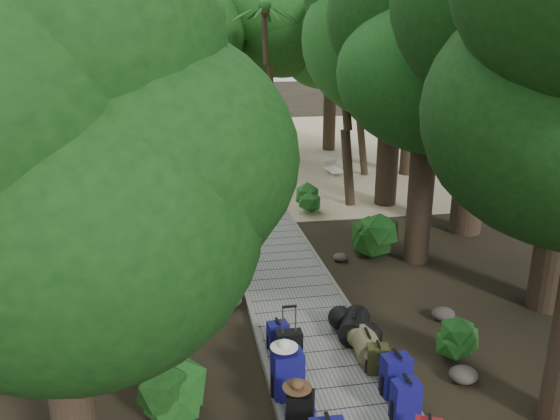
{
  "coord_description": "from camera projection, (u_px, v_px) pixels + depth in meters",
  "views": [
    {
      "loc": [
        -2.13,
        -9.76,
        5.12
      ],
      "look_at": [
        0.26,
        3.16,
        1.0
      ],
      "focal_mm": 35.0,
      "sensor_mm": 36.0,
      "label": 1
    }
  ],
  "objects": [
    {
      "name": "palm_right_c",
      "position": [
        282.0,
        92.0,
        21.6
      ],
      "size": [
        3.91,
        3.91,
        6.22
      ],
      "primitive_type": null,
      "color": "#113910",
      "rests_on": "ground"
    },
    {
      "name": "sand_beach",
      "position": [
        226.0,
        151.0,
        26.07
      ],
      "size": [
        40.0,
        22.0,
        0.02
      ],
      "primitive_type": "cube",
      "color": "tan",
      "rests_on": "ground"
    },
    {
      "name": "rock_left_b",
      "position": [
        180.0,
        368.0,
        8.73
      ],
      "size": [
        0.33,
        0.3,
        0.18
      ],
      "primitive_type": null,
      "color": "#4C473F",
      "rests_on": "ground"
    },
    {
      "name": "backpack_left_d",
      "position": [
        278.0,
        334.0,
        9.18
      ],
      "size": [
        0.37,
        0.29,
        0.52
      ],
      "primitive_type": null,
      "rotation": [
        0.0,
        0.0,
        0.13
      ],
      "color": "navy",
      "rests_on": "boardwalk"
    },
    {
      "name": "lone_suitcase_on_sand",
      "position": [
        256.0,
        188.0,
        18.32
      ],
      "size": [
        0.46,
        0.33,
        0.65
      ],
      "primitive_type": null,
      "rotation": [
        0.0,
        0.0,
        -0.23
      ],
      "color": "black",
      "rests_on": "sand_beach"
    },
    {
      "name": "shrub_right_b",
      "position": [
        373.0,
        234.0,
        13.42
      ],
      "size": [
        1.18,
        1.18,
        1.07
      ],
      "primitive_type": null,
      "color": "#164A18",
      "rests_on": "ground"
    },
    {
      "name": "hat_white",
      "position": [
        284.0,
        343.0,
        7.74
      ],
      "size": [
        0.4,
        0.4,
        0.13
      ],
      "primitive_type": null,
      "color": "silver",
      "rests_on": "backpack_left_c"
    },
    {
      "name": "shrub_left_a",
      "position": [
        175.0,
        388.0,
        7.58
      ],
      "size": [
        1.09,
        1.09,
        0.98
      ],
      "primitive_type": null,
      "color": "#164A18",
      "rests_on": "ground"
    },
    {
      "name": "backpack_right_c",
      "position": [
        396.0,
        373.0,
        7.95
      ],
      "size": [
        0.42,
        0.31,
        0.69
      ],
      "primitive_type": null,
      "rotation": [
        0.0,
        0.0,
        0.07
      ],
      "color": "navy",
      "rests_on": "boardwalk"
    },
    {
      "name": "boardwalk",
      "position": [
        286.0,
        280.0,
        11.98
      ],
      "size": [
        2.0,
        12.0,
        0.12
      ],
      "primitive_type": "cube",
      "color": "gray",
      "rests_on": "ground"
    },
    {
      "name": "ground",
      "position": [
        296.0,
        303.0,
        11.06
      ],
      "size": [
        120.0,
        120.0,
        0.0
      ],
      "primitive_type": "plane",
      "color": "black",
      "rests_on": "ground"
    },
    {
      "name": "suitcase_on_boardwalk",
      "position": [
        289.0,
        350.0,
        8.61
      ],
      "size": [
        0.42,
        0.24,
        0.64
      ],
      "primitive_type": null,
      "rotation": [
        0.0,
        0.0,
        -0.03
      ],
      "color": "black",
      "rests_on": "boardwalk"
    },
    {
      "name": "duffel_right_black",
      "position": [
        354.0,
        326.0,
        9.49
      ],
      "size": [
        0.74,
        0.86,
        0.46
      ],
      "primitive_type": null,
      "rotation": [
        0.0,
        0.0,
        -0.45
      ],
      "color": "black",
      "rests_on": "boardwalk"
    },
    {
      "name": "hat_brown",
      "position": [
        297.0,
        384.0,
        7.08
      ],
      "size": [
        0.39,
        0.39,
        0.12
      ],
      "primitive_type": null,
      "color": "#51351E",
      "rests_on": "backpack_left_b"
    },
    {
      "name": "palm_right_b",
      "position": [
        366.0,
        79.0,
        20.62
      ],
      "size": [
        3.83,
        3.83,
        7.41
      ],
      "primitive_type": null,
      "color": "#113910",
      "rests_on": "ground"
    },
    {
      "name": "shrub_right_a",
      "position": [
        451.0,
        337.0,
        9.05
      ],
      "size": [
        0.87,
        0.87,
        0.78
      ],
      "primitive_type": null,
      "color": "#164A18",
      "rests_on": "ground"
    },
    {
      "name": "tree_right_f",
      "position": [
        417.0,
        43.0,
        20.18
      ],
      "size": [
        5.59,
        5.59,
        9.97
      ],
      "primitive_type": null,
      "color": "black",
      "rests_on": "ground"
    },
    {
      "name": "palm_left_a",
      "position": [
        99.0,
        100.0,
        15.57
      ],
      "size": [
        4.37,
        4.37,
        6.95
      ],
      "primitive_type": null,
      "color": "#113910",
      "rests_on": "ground"
    },
    {
      "name": "rock_right_c",
      "position": [
        340.0,
        257.0,
        13.16
      ],
      "size": [
        0.36,
        0.32,
        0.2
      ],
      "primitive_type": null,
      "color": "#4C473F",
      "rests_on": "ground"
    },
    {
      "name": "shrub_right_c",
      "position": [
        312.0,
        201.0,
        16.74
      ],
      "size": [
        0.87,
        0.87,
        0.78
      ],
      "primitive_type": null,
      "color": "#164A18",
      "rests_on": "ground"
    },
    {
      "name": "tree_right_d",
      "position": [
        489.0,
        0.0,
        13.4
      ],
      "size": [
        6.6,
        6.6,
        12.1
      ],
      "primitive_type": null,
      "color": "black",
      "rests_on": "ground"
    },
    {
      "name": "backpack_right_d",
      "position": [
        377.0,
        358.0,
        8.51
      ],
      "size": [
        0.37,
        0.3,
        0.51
      ],
      "primitive_type": null,
      "rotation": [
        0.0,
        0.0,
        -0.19
      ],
      "color": "#353717",
      "rests_on": "boardwalk"
    },
    {
      "name": "rock_right_b",
      "position": [
        443.0,
        314.0,
        10.38
      ],
      "size": [
        0.44,
        0.4,
        0.24
      ],
      "primitive_type": null,
      "color": "#4C473F",
      "rests_on": "ground"
    },
    {
      "name": "rock_left_c",
      "position": [
        229.0,
        300.0,
        10.88
      ],
      "size": [
        0.54,
        0.49,
        0.3
      ],
      "primitive_type": null,
      "color": "#4C473F",
      "rests_on": "ground"
    },
    {
      "name": "tree_back_d",
      "position": [
        104.0,
        66.0,
        22.33
      ],
      "size": [
        4.89,
        4.89,
        8.15
      ],
      "primitive_type": null,
      "color": "black",
      "rests_on": "ground"
    },
    {
      "name": "tree_left_c",
      "position": [
        101.0,
        94.0,
        11.92
      ],
      "size": [
        4.57,
        4.57,
        7.94
      ],
      "primitive_type": null,
      "color": "black",
      "rests_on": "ground"
    },
    {
      "name": "backpack_left_b",
      "position": [
        300.0,
        410.0,
        7.18
      ],
      "size": [
        0.42,
        0.36,
        0.66
      ],
      "primitive_type": null,
      "rotation": [
        0.0,
        0.0,
        -0.32
      ],
      "color": "black",
      "rests_on": "boardwalk"
    },
    {
      "name": "tree_right_e",
      "position": [
        394.0,
        45.0,
        16.25
      ],
      "size": [
        5.5,
        5.5,
        9.91
      ],
      "primitive_type": null,
      "color": "black",
      "rests_on": "ground"
    },
    {
      "name": "rock_left_d",
      "position": [
        178.0,
        252.0,
        13.57
      ],
      "size": [
        0.28,
        0.25,
        0.15
      ],
      "primitive_type": null,
      "color": "#4C473F",
      "rests_on": "ground"
    },
    {
      "name": "duffel_right_khaki",
      "position": [
        367.0,
        346.0,
        8.9
      ],
      "size": [
        0.5,
        0.7,
        0.44
      ],
      "primitive_type": null,
      "rotation": [
        0.0,
        0.0,
        -0.1
      ],
      "color": "olive",
      "rests_on": "boardwalk"
    },
    {
      "name": "backpack_left_c",
      "position": [
        288.0,
        372.0,
        7.88
      ],
      "size": [
        0.46,
        0.35,
        0.81
      ],
      "primitive_type": null,
      "rotation": [
        0.0,
        0.0,
        0.08
      ],
      "color": "navy",
      "rests_on": "boardwalk"
    },
    {
      "name": "rock_right_a",
      "position": [
        463.0,
        375.0,
        8.5
      ],
      "size": [
        0.46,
        0.41,
        0.25
      ],
      "primitive_type": null,
      "color": "#4C473F",
      "rests_on": "ground"
    },
    {
      "name": "backpack_right_b",
      "position": [
        406.0,
        399.0,
        7.41
      ],
      "size": [
        0.37,
        0.27,
        0.66
      ],
      "primitive_type": null,
      "rotation": [
        0.0,
        0.0,
        0.02
      ],
      "color": "navy",
      "rests_on": "boardwalk"
    },
    {
      "name": "tree_left_a",
      "position": [
        50.0,
        235.0,
        5.28
      ],
      "size": [
        3.97,
        3.97,
        6.62
      ],
      "primitive_type": null,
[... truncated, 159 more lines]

